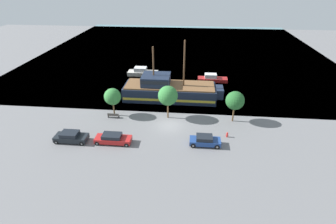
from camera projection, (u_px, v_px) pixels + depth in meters
name	position (u px, v px, depth m)	size (l,w,h in m)	color
ground_plane	(169.00, 125.00, 40.23)	(160.00, 160.00, 0.00)	slate
water_surface	(182.00, 50.00, 78.84)	(80.00, 80.00, 0.00)	slate
pirate_ship	(169.00, 90.00, 48.04)	(17.98, 5.64, 10.80)	#192338
moored_boat_dockside	(142.00, 72.00, 59.54)	(6.76, 2.46, 1.79)	#B7B2A8
moored_boat_outer	(212.00, 79.00, 56.14)	(6.25, 2.09, 1.62)	maroon
parked_car_curb_front	(71.00, 137.00, 36.06)	(4.48, 1.97, 1.46)	black
parked_car_curb_mid	(205.00, 141.00, 35.28)	(4.17, 1.84, 1.43)	navy
parked_car_curb_rear	(113.00, 139.00, 35.76)	(4.93, 1.86, 1.36)	#B21E1E
fire_hydrant	(227.00, 134.00, 37.15)	(0.42, 0.25, 0.76)	red
bench_promenade_east	(113.00, 115.00, 42.04)	(1.83, 0.45, 0.85)	#4C4742
tree_row_east	(113.00, 97.00, 41.48)	(2.68, 2.68, 4.68)	brown
tree_row_mideast	(168.00, 96.00, 40.53)	(3.10, 3.10, 5.43)	brown
tree_row_midwest	(235.00, 101.00, 39.69)	(2.85, 2.85, 4.99)	brown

